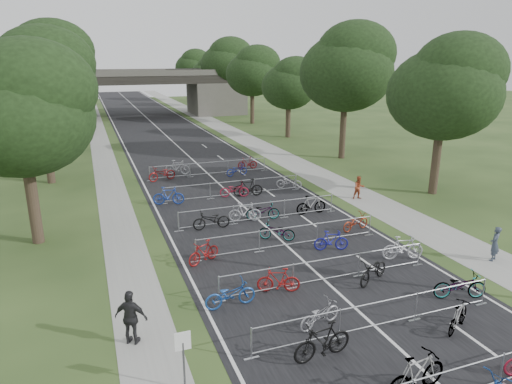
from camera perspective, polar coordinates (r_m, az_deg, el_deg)
road at (r=59.04m, az=-11.83°, el=7.53°), size 11.00×140.00×0.01m
sidewalk_right at (r=60.73m, az=-4.30°, el=8.08°), size 3.00×140.00×0.01m
sidewalk_left at (r=58.41m, az=-19.16°, el=6.87°), size 2.00×140.00×0.01m
lane_markings at (r=59.04m, az=-11.83°, el=7.53°), size 0.12×140.00×0.00m
overpass_bridge at (r=73.43m, az=-13.88°, el=11.90°), size 31.00×8.00×7.05m
park_sign at (r=13.32m, az=-9.10°, el=-18.93°), size 0.45×0.06×1.83m
tree_left_0 at (r=23.92m, az=-27.20°, el=8.87°), size 6.72×6.72×10.25m
tree_right_0 at (r=32.20m, az=22.69°, el=11.73°), size 7.17×7.17×10.93m
tree_left_1 at (r=35.78m, az=-25.40°, el=12.40°), size 7.56×7.56×11.53m
tree_right_1 at (r=41.77m, az=11.39°, el=14.84°), size 8.18×8.18×12.47m
tree_left_2 at (r=47.72m, az=-24.47°, el=14.16°), size 8.40×8.40×12.81m
tree_right_2 at (r=52.46m, az=4.26°, el=13.27°), size 6.16×6.16×9.39m
tree_left_3 at (r=59.75m, az=-23.64°, el=12.89°), size 6.72×6.72×10.25m
tree_right_3 at (r=63.52m, az=-0.36°, el=14.77°), size 7.17×7.17×10.93m
tree_left_4 at (r=71.71m, az=-23.31°, el=13.98°), size 7.56×7.56×11.53m
tree_right_4 at (r=74.88m, az=-3.64°, el=15.76°), size 8.18×8.18×12.47m
tree_left_5 at (r=83.69m, az=-23.08°, el=14.76°), size 8.40×8.40×12.81m
tree_right_5 at (r=86.48m, az=-6.00°, el=14.52°), size 6.16×6.16×9.39m
tree_left_6 at (r=95.71m, az=-22.73°, el=13.89°), size 6.72×6.72×10.25m
tree_right_6 at (r=98.10m, az=-7.86°, el=15.27°), size 7.17×7.17×10.93m
barrier_row_0 at (r=14.33m, az=23.94°, el=-21.02°), size 9.70×0.08×1.10m
barrier_row_1 at (r=16.55m, az=15.11°, el=-14.61°), size 9.70×0.08×1.10m
barrier_row_2 at (r=19.19m, az=8.87°, el=-9.63°), size 9.70×0.08×1.10m
barrier_row_3 at (r=22.27m, az=4.12°, el=-5.65°), size 9.70×0.08×1.10m
barrier_row_4 at (r=25.72m, az=0.44°, el=-2.50°), size 9.70×0.08×1.10m
barrier_row_5 at (r=30.23m, az=-2.93°, el=0.42°), size 9.70×0.08×1.10m
barrier_row_6 at (r=35.81m, az=-5.84°, el=2.92°), size 9.70×0.08×1.10m
bike_1 at (r=14.09m, az=19.42°, el=-20.72°), size 2.16×0.84×1.26m
bike_4 at (r=14.79m, az=8.30°, el=-17.98°), size 2.07×0.76×1.22m
bike_5 at (r=16.34m, az=7.96°, el=-14.91°), size 1.87×1.07×0.93m
bike_6 at (r=17.38m, az=23.96°, el=-14.08°), size 1.71×1.21×1.01m
bike_7 at (r=19.45m, az=24.12°, el=-10.64°), size 2.16×1.32×1.07m
bike_8 at (r=17.30m, az=-3.24°, el=-12.65°), size 1.99×0.77×1.03m
bike_9 at (r=18.27m, az=2.83°, el=-10.97°), size 1.77×1.05×1.02m
bike_10 at (r=19.58m, az=14.50°, el=-9.51°), size 2.08×1.52×1.04m
bike_11 at (r=21.97m, az=17.88°, el=-6.69°), size 2.00×1.02×1.15m
bike_12 at (r=20.76m, az=-6.55°, el=-7.49°), size 1.78×1.23×1.05m
bike_13 at (r=23.11m, az=2.63°, el=-4.94°), size 1.89×1.53×0.96m
bike_14 at (r=22.21m, az=9.39°, el=-6.02°), size 1.73×0.94×1.00m
bike_15 at (r=24.96m, az=12.34°, el=-3.70°), size 1.86×1.00×0.93m
bike_16 at (r=24.63m, az=-5.59°, el=-3.50°), size 2.04×0.76×1.06m
bike_17 at (r=25.64m, az=-1.41°, el=-2.54°), size 1.92×0.98×1.11m
bike_18 at (r=25.95m, az=0.84°, el=-2.42°), size 2.03×1.07×1.01m
bike_19 at (r=27.04m, az=6.91°, el=-1.59°), size 1.92×0.55×1.15m
bike_20 at (r=29.02m, az=-10.89°, el=-0.48°), size 2.02×1.02×1.17m
bike_21 at (r=30.14m, az=-2.73°, el=0.28°), size 2.02×1.09×1.01m
bike_22 at (r=30.26m, az=-1.01°, el=0.55°), size 2.03×0.87×1.18m
bike_23 at (r=32.15m, az=4.15°, el=1.25°), size 1.86×1.43×0.94m
bike_24 at (r=34.77m, az=-11.66°, el=2.28°), size 2.26×1.32×1.12m
bike_25 at (r=36.31m, az=-9.79°, el=3.03°), size 2.03×1.21×1.18m
bike_26 at (r=35.56m, az=-2.42°, el=2.78°), size 1.89×0.95×0.95m
bike_27 at (r=37.73m, az=-1.08°, el=3.63°), size 1.68×0.67×0.98m
pedestrian_a at (r=23.41m, az=27.68°, el=-5.77°), size 0.70×0.61×1.62m
pedestrian_b at (r=30.37m, az=12.75°, el=0.52°), size 0.81×0.67×1.53m
pedestrian_c at (r=15.65m, az=-15.34°, el=-14.93°), size 1.17×0.94×1.86m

